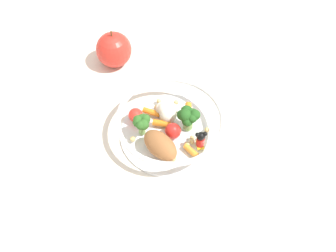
% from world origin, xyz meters
% --- Properties ---
extents(ground_plane, '(2.40, 2.40, 0.00)m').
position_xyz_m(ground_plane, '(0.00, 0.00, 0.00)').
color(ground_plane, silver).
extents(food_container, '(0.20, 0.20, 0.06)m').
position_xyz_m(food_container, '(-0.01, -0.01, 0.03)').
color(food_container, white).
rests_on(food_container, ground_plane).
extents(loose_apple, '(0.08, 0.08, 0.09)m').
position_xyz_m(loose_apple, '(-0.02, 0.22, 0.04)').
color(loose_apple, red).
rests_on(loose_apple, ground_plane).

